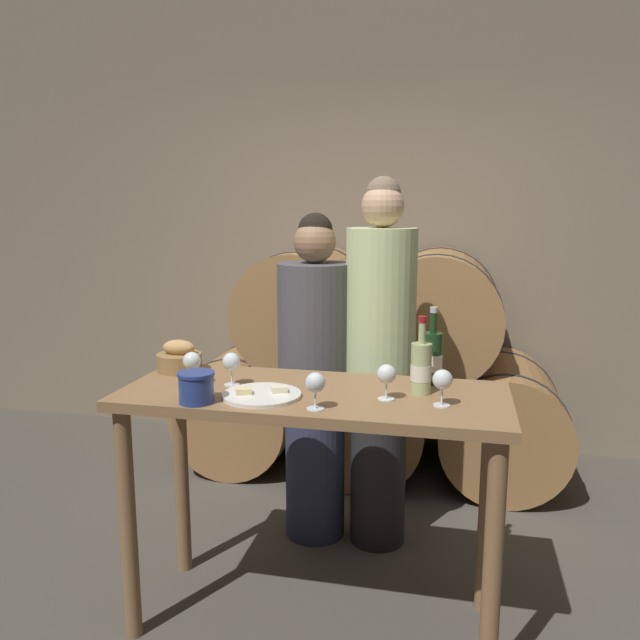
# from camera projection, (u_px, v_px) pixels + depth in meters

# --- Properties ---
(ground_plane) EXTENTS (10.00, 10.00, 0.00)m
(ground_plane) POSITION_uv_depth(u_px,v_px,m) (314.00, 620.00, 2.50)
(ground_plane) COLOR #4C473F
(stone_wall_back) EXTENTS (10.00, 0.12, 3.20)m
(stone_wall_back) POSITION_uv_depth(u_px,v_px,m) (384.00, 212.00, 4.25)
(stone_wall_back) COLOR gray
(stone_wall_back) RESTS_ON ground_plane
(barrel_stack) EXTENTS (2.35, 0.88, 1.39)m
(barrel_stack) POSITION_uv_depth(u_px,v_px,m) (370.00, 372.00, 3.88)
(barrel_stack) COLOR #9E7042
(barrel_stack) RESTS_ON ground_plane
(tasting_table) EXTENTS (1.44, 0.58, 0.96)m
(tasting_table) POSITION_uv_depth(u_px,v_px,m) (313.00, 434.00, 2.36)
(tasting_table) COLOR olive
(tasting_table) RESTS_ON ground_plane
(person_left) EXTENTS (0.36, 0.36, 1.61)m
(person_left) POSITION_uv_depth(u_px,v_px,m) (315.00, 378.00, 3.04)
(person_left) COLOR #2D334C
(person_left) RESTS_ON ground_plane
(person_right) EXTENTS (0.33, 0.33, 1.77)m
(person_right) POSITION_uv_depth(u_px,v_px,m) (380.00, 362.00, 2.95)
(person_right) COLOR #232326
(person_right) RESTS_ON ground_plane
(wine_bottle_red) EXTENTS (0.08, 0.08, 0.30)m
(wine_bottle_red) POSITION_uv_depth(u_px,v_px,m) (432.00, 357.00, 2.42)
(wine_bottle_red) COLOR #193819
(wine_bottle_red) RESTS_ON tasting_table
(wine_bottle_white) EXTENTS (0.08, 0.08, 0.29)m
(wine_bottle_white) POSITION_uv_depth(u_px,v_px,m) (421.00, 368.00, 2.29)
(wine_bottle_white) COLOR #ADBC7F
(wine_bottle_white) RESTS_ON tasting_table
(blue_crock) EXTENTS (0.13, 0.13, 0.11)m
(blue_crock) POSITION_uv_depth(u_px,v_px,m) (196.00, 386.00, 2.19)
(blue_crock) COLOR navy
(blue_crock) RESTS_ON tasting_table
(bread_basket) EXTENTS (0.19, 0.19, 0.13)m
(bread_basket) POSITION_uv_depth(u_px,v_px,m) (179.00, 359.00, 2.62)
(bread_basket) COLOR olive
(bread_basket) RESTS_ON tasting_table
(cheese_plate) EXTENTS (0.29, 0.29, 0.04)m
(cheese_plate) POSITION_uv_depth(u_px,v_px,m) (262.00, 395.00, 2.26)
(cheese_plate) COLOR white
(cheese_plate) RESTS_ON tasting_table
(wine_glass_far_left) EXTENTS (0.07, 0.07, 0.13)m
(wine_glass_far_left) POSITION_uv_depth(u_px,v_px,m) (192.00, 362.00, 2.40)
(wine_glass_far_left) COLOR white
(wine_glass_far_left) RESTS_ON tasting_table
(wine_glass_left) EXTENTS (0.07, 0.07, 0.13)m
(wine_glass_left) POSITION_uv_depth(u_px,v_px,m) (231.00, 363.00, 2.39)
(wine_glass_left) COLOR white
(wine_glass_left) RESTS_ON tasting_table
(wine_glass_center) EXTENTS (0.07, 0.07, 0.13)m
(wine_glass_center) POSITION_uv_depth(u_px,v_px,m) (315.00, 384.00, 2.11)
(wine_glass_center) COLOR white
(wine_glass_center) RESTS_ON tasting_table
(wine_glass_right) EXTENTS (0.07, 0.07, 0.13)m
(wine_glass_right) POSITION_uv_depth(u_px,v_px,m) (387.00, 375.00, 2.21)
(wine_glass_right) COLOR white
(wine_glass_right) RESTS_ON tasting_table
(wine_glass_far_right) EXTENTS (0.07, 0.07, 0.13)m
(wine_glass_far_right) POSITION_uv_depth(u_px,v_px,m) (442.00, 381.00, 2.14)
(wine_glass_far_right) COLOR white
(wine_glass_far_right) RESTS_ON tasting_table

